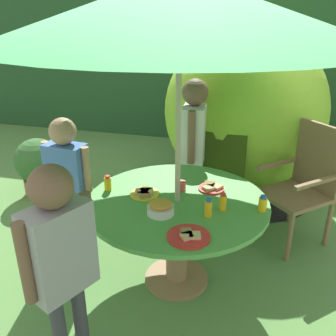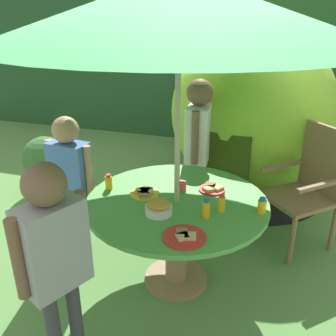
{
  "view_description": "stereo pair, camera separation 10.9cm",
  "coord_description": "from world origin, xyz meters",
  "px_view_note": "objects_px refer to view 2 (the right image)",
  "views": [
    {
      "loc": [
        0.49,
        -2.18,
        1.89
      ],
      "look_at": [
        -0.08,
        0.07,
        0.88
      ],
      "focal_mm": 39.56,
      "sensor_mm": 36.0,
      "label": 1
    },
    {
      "loc": [
        0.6,
        -2.15,
        1.89
      ],
      "look_at": [
        -0.08,
        0.07,
        0.88
      ],
      "focal_mm": 39.56,
      "sensor_mm": 36.0,
      "label": 2
    }
  ],
  "objects_px": {
    "garden_table": "(177,220)",
    "child_in_blue_shirt": "(70,170)",
    "juice_bottle_center_back": "(262,206)",
    "plate_far_right": "(184,236)",
    "child_in_grey_shirt": "(53,247)",
    "child_in_white_shirt": "(198,134)",
    "snack_bowl": "(159,208)",
    "juice_bottle_near_left": "(206,209)",
    "juice_bottle_center_front": "(222,203)",
    "dome_tent": "(251,113)",
    "patio_umbrella": "(179,8)",
    "plate_far_left": "(212,188)",
    "cup_near": "(181,186)",
    "potted_plant": "(46,163)",
    "juice_bottle_mid_left": "(109,182)",
    "wooden_chair": "(310,183)",
    "plate_near_right": "(145,192)"
  },
  "relations": [
    {
      "from": "child_in_grey_shirt",
      "to": "plate_near_right",
      "type": "xyz_separation_m",
      "value": [
        0.16,
        0.87,
        -0.1
      ]
    },
    {
      "from": "snack_bowl",
      "to": "juice_bottle_mid_left",
      "type": "distance_m",
      "value": 0.51
    },
    {
      "from": "child_in_grey_shirt",
      "to": "plate_far_right",
      "type": "bearing_deg",
      "value": -27.5
    },
    {
      "from": "juice_bottle_near_left",
      "to": "juice_bottle_center_back",
      "type": "height_order",
      "value": "juice_bottle_near_left"
    },
    {
      "from": "garden_table",
      "to": "juice_bottle_mid_left",
      "type": "bearing_deg",
      "value": 177.31
    },
    {
      "from": "garden_table",
      "to": "snack_bowl",
      "type": "height_order",
      "value": "snack_bowl"
    },
    {
      "from": "child_in_blue_shirt",
      "to": "dome_tent",
      "type": "bearing_deg",
      "value": 60.93
    },
    {
      "from": "wooden_chair",
      "to": "child_in_white_shirt",
      "type": "bearing_deg",
      "value": -137.78
    },
    {
      "from": "plate_far_left",
      "to": "cup_near",
      "type": "distance_m",
      "value": 0.22
    },
    {
      "from": "garden_table",
      "to": "juice_bottle_center_back",
      "type": "height_order",
      "value": "juice_bottle_center_back"
    },
    {
      "from": "cup_near",
      "to": "patio_umbrella",
      "type": "bearing_deg",
      "value": -86.31
    },
    {
      "from": "cup_near",
      "to": "dome_tent",
      "type": "bearing_deg",
      "value": 78.46
    },
    {
      "from": "plate_near_right",
      "to": "plate_far_right",
      "type": "relative_size",
      "value": 0.81
    },
    {
      "from": "patio_umbrella",
      "to": "juice_bottle_mid_left",
      "type": "distance_m",
      "value": 1.26
    },
    {
      "from": "child_in_grey_shirt",
      "to": "plate_far_right",
      "type": "distance_m",
      "value": 0.72
    },
    {
      "from": "child_in_grey_shirt",
      "to": "child_in_white_shirt",
      "type": "bearing_deg",
      "value": 14.22
    },
    {
      "from": "plate_far_left",
      "to": "juice_bottle_near_left",
      "type": "xyz_separation_m",
      "value": [
        0.03,
        -0.38,
        0.05
      ]
    },
    {
      "from": "garden_table",
      "to": "child_in_blue_shirt",
      "type": "bearing_deg",
      "value": 173.62
    },
    {
      "from": "child_in_white_shirt",
      "to": "child_in_grey_shirt",
      "type": "height_order",
      "value": "child_in_white_shirt"
    },
    {
      "from": "juice_bottle_center_back",
      "to": "juice_bottle_near_left",
      "type": "bearing_deg",
      "value": -154.43
    },
    {
      "from": "potted_plant",
      "to": "juice_bottle_center_back",
      "type": "distance_m",
      "value": 2.57
    },
    {
      "from": "child_in_blue_shirt",
      "to": "cup_near",
      "type": "relative_size",
      "value": 16.75
    },
    {
      "from": "dome_tent",
      "to": "snack_bowl",
      "type": "height_order",
      "value": "dome_tent"
    },
    {
      "from": "patio_umbrella",
      "to": "snack_bowl",
      "type": "bearing_deg",
      "value": -106.58
    },
    {
      "from": "juice_bottle_center_back",
      "to": "garden_table",
      "type": "bearing_deg",
      "value": 179.48
    },
    {
      "from": "wooden_chair",
      "to": "juice_bottle_near_left",
      "type": "relative_size",
      "value": 8.24
    },
    {
      "from": "patio_umbrella",
      "to": "child_in_white_shirt",
      "type": "bearing_deg",
      "value": 93.87
    },
    {
      "from": "potted_plant",
      "to": "cup_near",
      "type": "height_order",
      "value": "cup_near"
    },
    {
      "from": "potted_plant",
      "to": "plate_near_right",
      "type": "xyz_separation_m",
      "value": [
        1.53,
        -1.0,
        0.36
      ]
    },
    {
      "from": "patio_umbrella",
      "to": "snack_bowl",
      "type": "relative_size",
      "value": 12.72
    },
    {
      "from": "juice_bottle_near_left",
      "to": "juice_bottle_center_front",
      "type": "xyz_separation_m",
      "value": [
        0.08,
        0.1,
        -0.0
      ]
    },
    {
      "from": "garden_table",
      "to": "plate_far_right",
      "type": "height_order",
      "value": "plate_far_right"
    },
    {
      "from": "juice_bottle_near_left",
      "to": "juice_bottle_center_front",
      "type": "bearing_deg",
      "value": 52.12
    },
    {
      "from": "patio_umbrella",
      "to": "child_in_grey_shirt",
      "type": "bearing_deg",
      "value": -114.88
    },
    {
      "from": "juice_bottle_near_left",
      "to": "cup_near",
      "type": "distance_m",
      "value": 0.4
    },
    {
      "from": "child_in_grey_shirt",
      "to": "snack_bowl",
      "type": "distance_m",
      "value": 0.73
    },
    {
      "from": "garden_table",
      "to": "juice_bottle_center_back",
      "type": "distance_m",
      "value": 0.6
    },
    {
      "from": "child_in_blue_shirt",
      "to": "cup_near",
      "type": "distance_m",
      "value": 0.87
    },
    {
      "from": "child_in_white_shirt",
      "to": "cup_near",
      "type": "xyz_separation_m",
      "value": [
        0.05,
        -0.76,
        -0.14
      ]
    },
    {
      "from": "garden_table",
      "to": "plate_far_left",
      "type": "relative_size",
      "value": 6.57
    },
    {
      "from": "snack_bowl",
      "to": "juice_bottle_center_back",
      "type": "distance_m",
      "value": 0.66
    },
    {
      "from": "plate_far_right",
      "to": "juice_bottle_center_front",
      "type": "height_order",
      "value": "juice_bottle_center_front"
    },
    {
      "from": "dome_tent",
      "to": "cup_near",
      "type": "relative_size",
      "value": 29.07
    },
    {
      "from": "child_in_white_shirt",
      "to": "juice_bottle_center_back",
      "type": "xyz_separation_m",
      "value": [
        0.63,
        -0.92,
        -0.13
      ]
    },
    {
      "from": "patio_umbrella",
      "to": "dome_tent",
      "type": "bearing_deg",
      "value": 79.77
    },
    {
      "from": "garden_table",
      "to": "plate_far_right",
      "type": "xyz_separation_m",
      "value": [
        0.16,
        -0.42,
        0.16
      ]
    },
    {
      "from": "juice_bottle_near_left",
      "to": "patio_umbrella",
      "type": "bearing_deg",
      "value": 145.35
    },
    {
      "from": "juice_bottle_near_left",
      "to": "juice_bottle_mid_left",
      "type": "distance_m",
      "value": 0.78
    },
    {
      "from": "child_in_white_shirt",
      "to": "child_in_blue_shirt",
      "type": "relative_size",
      "value": 1.15
    },
    {
      "from": "dome_tent",
      "to": "plate_far_left",
      "type": "height_order",
      "value": "dome_tent"
    }
  ]
}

